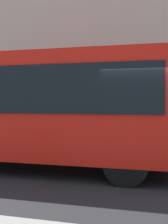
{
  "coord_description": "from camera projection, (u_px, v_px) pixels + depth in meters",
  "views": [
    {
      "loc": [
        -0.25,
        7.52,
        1.81
      ],
      "look_at": [
        1.99,
        -0.28,
        1.55
      ],
      "focal_mm": 50.21,
      "sensor_mm": 36.0,
      "label": 1
    }
  ],
  "objects": [
    {
      "name": "ground_plane",
      "position": [
        162.0,
        179.0,
        7.35
      ],
      "size": [
        60.0,
        60.0,
        0.0
      ],
      "primitive_type": "plane",
      "color": "#232326"
    },
    {
      "name": "red_bus",
      "position": [
        22.0,
        107.0,
        8.54
      ],
      "size": [
        9.05,
        2.54,
        3.08
      ],
      "color": "red",
      "rests_on": "ground_plane"
    }
  ]
}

